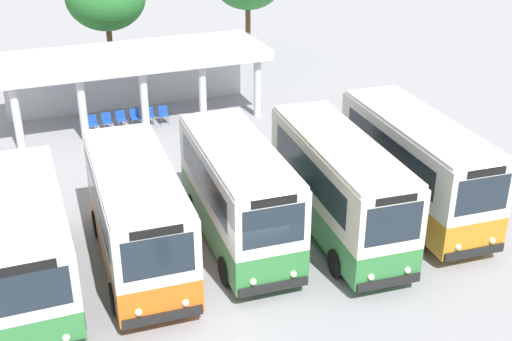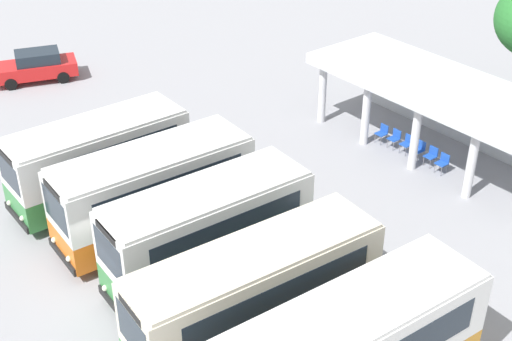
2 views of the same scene
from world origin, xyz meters
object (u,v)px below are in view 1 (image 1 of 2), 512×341
Objects in this scene: waiting_chair_fourth_seat at (135,116)px; waiting_chair_far_end_seat at (163,113)px; city_bus_nearest_orange at (26,241)px; waiting_chair_fifth_seat at (149,114)px; city_bus_fifth_blue at (415,162)px; waiting_chair_second_from_end at (107,120)px; waiting_chair_end_by_column at (92,123)px; city_bus_fourth_amber at (338,184)px; waiting_chair_middle_seat at (121,118)px; city_bus_second_in_row at (137,212)px; city_bus_middle_cream at (238,192)px.

waiting_chair_fourth_seat is 1.36m from waiting_chair_far_end_seat.
waiting_chair_fifth_seat is at bearing 62.40° from city_bus_nearest_orange.
city_bus_fifth_blue is 14.21m from waiting_chair_fourth_seat.
waiting_chair_second_from_end is at bearing 178.61° from waiting_chair_far_end_seat.
city_bus_nearest_orange is 12.67m from waiting_chair_end_by_column.
waiting_chair_second_from_end is (0.68, 0.08, 0.00)m from waiting_chair_end_by_column.
waiting_chair_middle_seat is (-4.96, 12.38, -1.39)m from city_bus_fourth_amber.
city_bus_second_in_row is 8.55× the size of waiting_chair_fifth_seat.
city_bus_middle_cream is at bearing -91.96° from waiting_chair_far_end_seat.
waiting_chair_middle_seat is at bearing 179.78° from waiting_chair_fourth_seat.
waiting_chair_middle_seat is at bearing 176.89° from waiting_chair_far_end_seat.
waiting_chair_fifth_seat is (-6.93, 11.91, -1.41)m from city_bus_fifth_blue.
waiting_chair_second_from_end is at bearing 101.21° from city_bus_middle_cream.
waiting_chair_fifth_seat is 1.00× the size of waiting_chair_far_end_seat.
city_bus_middle_cream is 8.20× the size of waiting_chair_fourth_seat.
waiting_chair_fifth_seat is (0.68, -0.01, 0.00)m from waiting_chair_fourth_seat.
waiting_chair_second_from_end is 1.00× the size of waiting_chair_far_end_seat.
city_bus_fifth_blue reaches higher than city_bus_second_in_row.
city_bus_second_in_row reaches higher than waiting_chair_far_end_seat.
waiting_chair_middle_seat is at bearing 67.66° from city_bus_nearest_orange.
city_bus_fifth_blue is at bearing -55.21° from waiting_chair_middle_seat.
city_bus_fourth_amber reaches higher than city_bus_second_in_row.
city_bus_fourth_amber reaches higher than waiting_chair_middle_seat.
waiting_chair_end_by_column is (-6.32, 12.25, -1.39)m from city_bus_fourth_amber.
city_bus_middle_cream is at bearing 178.27° from city_bus_fifth_blue.
city_bus_second_in_row is 6.67m from city_bus_fourth_amber.
waiting_chair_end_by_column is at bearing -174.83° from waiting_chair_middle_seat.
waiting_chair_far_end_seat is at bearing -1.39° from waiting_chair_second_from_end.
waiting_chair_far_end_seat is (3.39, 0.01, 0.00)m from waiting_chair_end_by_column.
city_bus_nearest_orange is at bearing -115.01° from waiting_chair_fourth_seat.
city_bus_fifth_blue is (9.97, -0.17, 0.07)m from city_bus_second_in_row.
waiting_chair_end_by_column is at bearing 129.24° from city_bus_fifth_blue.
city_bus_second_in_row is at bearing -94.92° from waiting_chair_second_from_end.
waiting_chair_fourth_seat is (-4.28, 12.38, -1.39)m from city_bus_fourth_amber.
waiting_chair_end_by_column is (3.65, 12.06, -1.29)m from city_bus_nearest_orange.
city_bus_middle_cream is 8.20× the size of waiting_chair_middle_seat.
city_bus_second_in_row reaches higher than waiting_chair_second_from_end.
waiting_chair_end_by_column is 1.36m from waiting_chair_middle_seat.
waiting_chair_second_from_end and waiting_chair_fifth_seat have the same top height.
waiting_chair_fifth_seat and waiting_chair_far_end_seat have the same top height.
city_bus_nearest_orange is 13.29m from city_bus_fifth_blue.
city_bus_second_in_row is at bearing -104.53° from waiting_chair_fifth_seat.
city_bus_middle_cream is (3.32, 0.03, 0.06)m from city_bus_second_in_row.
city_bus_nearest_orange is 12.96m from waiting_chair_second_from_end.
city_bus_second_in_row is 8.55× the size of waiting_chair_end_by_column.
city_bus_fifth_blue is 15.30m from waiting_chair_end_by_column.
city_bus_second_in_row is at bearing -179.47° from city_bus_middle_cream.
city_bus_middle_cream is at bearing 168.81° from city_bus_fourth_amber.
city_bus_fifth_blue is at bearing -62.12° from waiting_chair_far_end_seat.
city_bus_second_in_row is 12.20m from waiting_chair_fifth_seat.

